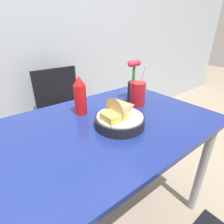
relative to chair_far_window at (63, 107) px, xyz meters
name	(u,v)px	position (x,y,z in m)	size (l,w,h in m)	color
ground_plane	(109,214)	(-0.08, -0.81, -0.50)	(12.00, 12.00, 0.00)	gray
wall_window	(26,10)	(-0.08, 0.31, 0.80)	(7.00, 0.06, 2.60)	#9EA8B7
dining_table	(108,139)	(-0.08, -0.81, 0.12)	(1.12, 0.77, 0.73)	navy
chair_far_window	(63,107)	(0.00, 0.00, 0.00)	(0.40, 0.40, 0.85)	black
food_basket	(121,115)	(-0.05, -0.88, 0.28)	(0.24, 0.24, 0.15)	black
ketchup_bottle	(80,96)	(-0.14, -0.64, 0.33)	(0.07, 0.07, 0.21)	red
drink_cup	(138,95)	(0.19, -0.75, 0.30)	(0.09, 0.09, 0.25)	red
flower_vase	(133,83)	(0.23, -0.66, 0.34)	(0.10, 0.07, 0.26)	black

